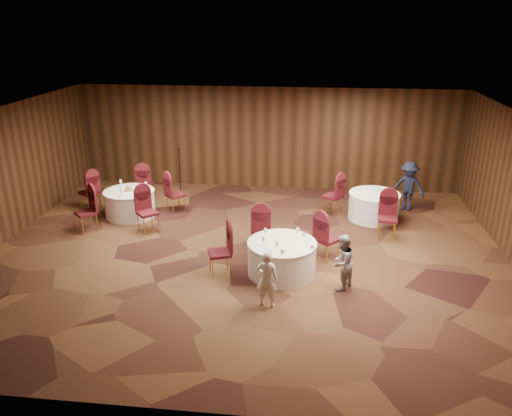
# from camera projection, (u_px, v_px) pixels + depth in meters

# --- Properties ---
(ground) EXTENTS (12.00, 12.00, 0.00)m
(ground) POSITION_uv_depth(u_px,v_px,m) (247.00, 255.00, 11.66)
(ground) COLOR black
(ground) RESTS_ON ground
(room_shell) EXTENTS (12.00, 12.00, 12.00)m
(room_shell) POSITION_uv_depth(u_px,v_px,m) (246.00, 174.00, 10.95)
(room_shell) COLOR silver
(room_shell) RESTS_ON ground
(table_main) EXTENTS (1.48, 1.48, 0.74)m
(table_main) POSITION_uv_depth(u_px,v_px,m) (282.00, 258.00, 10.67)
(table_main) COLOR white
(table_main) RESTS_ON ground
(table_left) EXTENTS (1.38, 1.38, 0.74)m
(table_left) POSITION_uv_depth(u_px,v_px,m) (130.00, 203.00, 13.77)
(table_left) COLOR white
(table_left) RESTS_ON ground
(table_right) EXTENTS (1.37, 1.37, 0.74)m
(table_right) POSITION_uv_depth(u_px,v_px,m) (374.00, 206.00, 13.59)
(table_right) COLOR white
(table_right) RESTS_ON ground
(chairs_main) EXTENTS (2.99, 1.99, 1.00)m
(chairs_main) POSITION_uv_depth(u_px,v_px,m) (270.00, 239.00, 11.25)
(chairs_main) COLOR #430D1A
(chairs_main) RESTS_ON ground
(chairs_left) EXTENTS (3.23, 3.05, 1.00)m
(chairs_left) POSITION_uv_depth(u_px,v_px,m) (129.00, 198.00, 13.77)
(chairs_left) COLOR #430D1A
(chairs_left) RESTS_ON ground
(chairs_right) EXTENTS (1.96, 2.16, 1.00)m
(chairs_right) POSITION_uv_depth(u_px,v_px,m) (358.00, 206.00, 13.19)
(chairs_right) COLOR #430D1A
(chairs_right) RESTS_ON ground
(tabletop_main) EXTENTS (1.12, 1.05, 0.22)m
(tabletop_main) POSITION_uv_depth(u_px,v_px,m) (288.00, 240.00, 10.43)
(tabletop_main) COLOR silver
(tabletop_main) RESTS_ON table_main
(tabletop_left) EXTENTS (0.85, 0.85, 0.22)m
(tabletop_left) POSITION_uv_depth(u_px,v_px,m) (129.00, 188.00, 13.62)
(tabletop_left) COLOR silver
(tabletop_left) RESTS_ON table_left
(tabletop_right) EXTENTS (0.08, 0.08, 0.22)m
(tabletop_right) POSITION_uv_depth(u_px,v_px,m) (384.00, 192.00, 13.11)
(tabletop_right) COLOR silver
(tabletop_right) RESTS_ON table_right
(mic_stand) EXTENTS (0.24, 0.24, 1.46)m
(mic_stand) POSITION_uv_depth(u_px,v_px,m) (180.00, 181.00, 15.50)
(mic_stand) COLOR black
(mic_stand) RESTS_ON ground
(woman_a) EXTENTS (0.45, 0.33, 1.15)m
(woman_a) POSITION_uv_depth(u_px,v_px,m) (267.00, 279.00, 9.40)
(woman_a) COLOR silver
(woman_a) RESTS_ON ground
(woman_b) EXTENTS (0.69, 0.73, 1.19)m
(woman_b) POSITION_uv_depth(u_px,v_px,m) (342.00, 262.00, 10.01)
(woman_b) COLOR #9D9DA1
(woman_b) RESTS_ON ground
(man_c) EXTENTS (1.06, 0.88, 1.42)m
(man_c) POSITION_uv_depth(u_px,v_px,m) (408.00, 186.00, 14.10)
(man_c) COLOR black
(man_c) RESTS_ON ground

